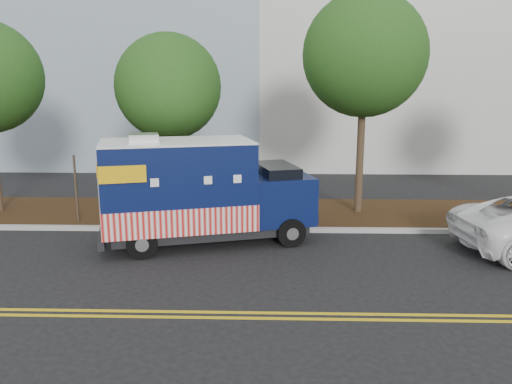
{
  "coord_description": "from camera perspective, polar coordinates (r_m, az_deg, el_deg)",
  "views": [
    {
      "loc": [
        2.57,
        -14.09,
        4.7
      ],
      "look_at": [
        2.15,
        0.6,
        1.49
      ],
      "focal_mm": 35.0,
      "sensor_mm": 36.0,
      "label": 1
    }
  ],
  "objects": [
    {
      "name": "food_truck",
      "position": [
        14.85,
        -6.75,
        -0.22
      ],
      "size": [
        6.65,
        3.86,
        3.31
      ],
      "rotation": [
        0.0,
        0.0,
        0.27
      ],
      "color": "black",
      "rests_on": "ground"
    },
    {
      "name": "centerline_near",
      "position": [
        11.03,
        -12.33,
        -13.18
      ],
      "size": [
        120.0,
        0.1,
        0.01
      ],
      "primitive_type": "cube",
      "color": "gold",
      "rests_on": "ground"
    },
    {
      "name": "sign_post",
      "position": [
        17.64,
        -19.85,
        0.14
      ],
      "size": [
        0.06,
        0.06,
        2.4
      ],
      "primitive_type": "cube",
      "color": "#473828",
      "rests_on": "ground"
    },
    {
      "name": "centerline_far",
      "position": [
        10.81,
        -12.65,
        -13.74
      ],
      "size": [
        120.0,
        0.1,
        0.01
      ],
      "primitive_type": "cube",
      "color": "gold",
      "rests_on": "ground"
    },
    {
      "name": "tree_c",
      "position": [
        17.97,
        12.3,
        15.03
      ],
      "size": [
        4.23,
        4.23,
        7.77
      ],
      "color": "#38281C",
      "rests_on": "ground"
    },
    {
      "name": "ground",
      "position": [
        15.08,
        -8.3,
        -5.98
      ],
      "size": [
        120.0,
        120.0,
        0.0
      ],
      "primitive_type": "plane",
      "color": "black",
      "rests_on": "ground"
    },
    {
      "name": "mulch_strip",
      "position": [
        18.37,
        -6.45,
        -2.34
      ],
      "size": [
        120.0,
        4.0,
        0.15
      ],
      "primitive_type": "cube",
      "color": "black",
      "rests_on": "ground"
    },
    {
      "name": "tree_b",
      "position": [
        18.2,
        -9.98,
        11.74
      ],
      "size": [
        3.73,
        3.73,
        6.45
      ],
      "color": "#38281C",
      "rests_on": "ground"
    },
    {
      "name": "curb",
      "position": [
        16.37,
        -7.47,
        -4.2
      ],
      "size": [
        120.0,
        0.18,
        0.15
      ],
      "primitive_type": "cube",
      "color": "#9E9E99",
      "rests_on": "ground"
    }
  ]
}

